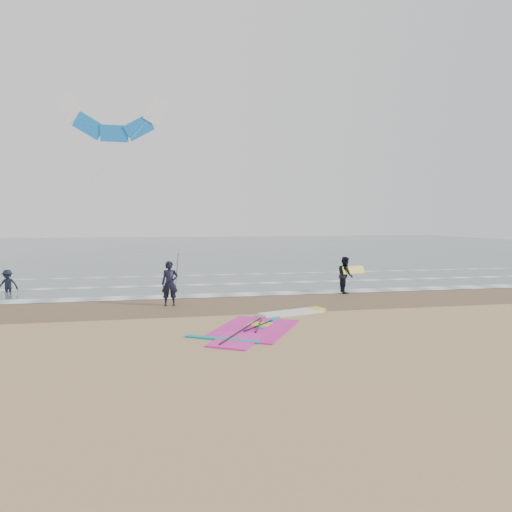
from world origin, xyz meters
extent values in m
plane|color=tan|center=(0.00, 0.00, 0.00)|extent=(120.00, 120.00, 0.00)
cube|color=#47605E|center=(0.00, 48.00, 0.01)|extent=(120.00, 80.00, 0.02)
cube|color=brown|center=(0.00, 6.00, 0.00)|extent=(120.00, 5.00, 0.01)
cube|color=white|center=(0.00, 8.20, 0.03)|extent=(120.00, 1.20, 0.02)
cube|color=white|center=(0.00, 12.00, 0.03)|extent=(120.00, 0.70, 0.02)
cube|color=white|center=(0.00, 16.50, 0.03)|extent=(120.00, 0.50, 0.01)
cube|color=white|center=(0.94, 3.20, 0.06)|extent=(2.76, 1.46, 0.13)
cube|color=yellow|center=(2.12, 3.58, 0.07)|extent=(0.66, 0.76, 0.14)
cube|color=#ED1EA3|center=(-0.99, 1.06, 0.02)|extent=(3.76, 4.16, 0.04)
cube|color=#ED1EA3|center=(-1.80, -0.34, 0.02)|extent=(2.08, 2.32, 0.05)
cube|color=#0C8C99|center=(0.08, 2.45, 0.03)|extent=(1.92, 3.09, 0.05)
cube|color=#0C8C99|center=(-2.23, -0.12, 0.03)|extent=(2.26, 1.44, 0.05)
cube|color=yellow|center=(-0.67, 1.59, 0.03)|extent=(0.97, 0.93, 0.06)
cylinder|color=black|center=(-1.42, 0.84, 0.05)|extent=(1.99, 3.38, 0.06)
cylinder|color=black|center=(-0.78, 1.27, 0.08)|extent=(1.32, 1.46, 0.04)
cylinder|color=black|center=(-0.78, 1.27, 0.08)|extent=(0.64, 1.85, 0.04)
imported|color=black|center=(-3.77, 5.97, 0.98)|extent=(0.72, 0.48, 1.96)
imported|color=black|center=(5.07, 7.81, 0.94)|extent=(0.79, 0.97, 1.87)
imported|color=black|center=(-11.90, 11.11, 0.78)|extent=(1.02, 0.60, 1.56)
cylinder|color=black|center=(-3.47, 5.97, 1.44)|extent=(0.17, 0.86, 1.82)
cube|color=yellow|center=(5.47, 7.71, 1.18)|extent=(1.30, 0.51, 0.39)
cube|color=white|center=(-9.02, 13.14, 9.95)|extent=(1.56, 0.17, 1.77)
cube|color=blue|center=(-8.03, 13.14, 8.96)|extent=(1.78, 0.18, 1.56)
cube|color=blue|center=(-6.68, 13.14, 8.60)|extent=(1.52, 0.17, 0.92)
cube|color=blue|center=(-5.32, 13.14, 8.96)|extent=(1.78, 0.18, 1.56)
cube|color=white|center=(-4.33, 13.14, 9.95)|extent=(1.56, 0.17, 1.77)
cylinder|color=beige|center=(-10.46, 12.12, 5.48)|extent=(2.89, 2.06, 8.96)
cylinder|color=beige|center=(-8.11, 12.12, 5.48)|extent=(7.58, 2.06, 8.96)
camera|label=1|loc=(-3.88, -14.03, 3.74)|focal=32.00mm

